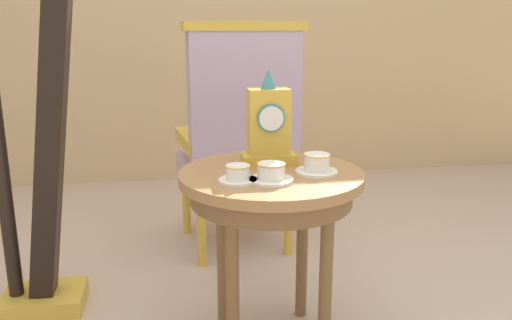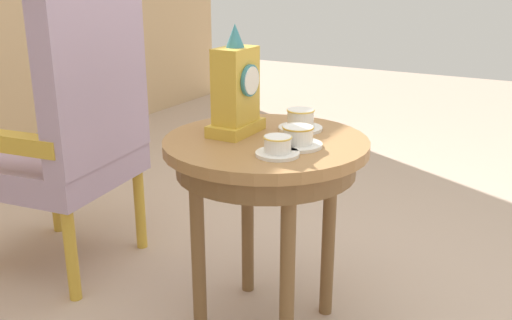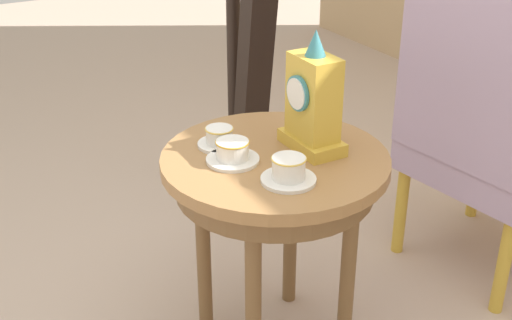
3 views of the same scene
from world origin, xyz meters
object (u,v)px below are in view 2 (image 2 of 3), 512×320
teacup_left (278,147)px  mantel_clock (236,91)px  teacup_center (300,121)px  side_table (266,165)px  teacup_right (298,138)px  armchair (73,122)px

teacup_left → mantel_clock: bearing=57.3°
teacup_left → teacup_center: 0.28m
side_table → mantel_clock: bearing=84.7°
teacup_left → mantel_clock: (0.14, 0.21, 0.11)m
teacup_center → mantel_clock: size_ratio=0.42×
side_table → teacup_left: bearing=-140.7°
teacup_right → teacup_center: bearing=22.6°
teacup_left → teacup_center: size_ratio=0.87×
teacup_center → side_table: bearing=161.9°
teacup_right → teacup_center: 0.18m
armchair → teacup_right: bearing=-91.5°
mantel_clock → armchair: size_ratio=0.29×
teacup_right → mantel_clock: mantel_clock is taller
teacup_right → teacup_left: bearing=173.0°
side_table → armchair: (0.00, 0.81, 0.03)m
mantel_clock → armchair: 0.72m
teacup_right → armchair: (0.02, 0.93, -0.08)m
teacup_left → teacup_center: teacup_center is taller
side_table → teacup_left: (-0.13, -0.10, 0.11)m
side_table → teacup_center: size_ratio=4.56×
side_table → armchair: bearing=90.0°
teacup_right → armchair: armchair is taller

